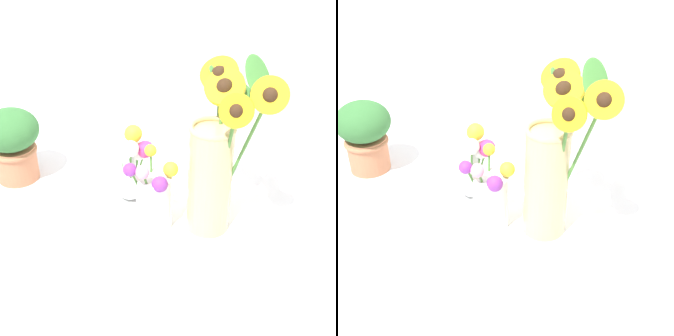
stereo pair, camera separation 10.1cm
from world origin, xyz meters
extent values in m
plane|color=silver|center=(0.00, 0.00, 0.00)|extent=(6.00, 6.00, 0.00)
cylinder|color=white|center=(-0.01, 0.02, 0.01)|extent=(0.51, 0.51, 0.02)
cylinder|color=#D1B77A|center=(0.09, 0.03, 0.14)|extent=(0.09, 0.09, 0.24)
torus|color=#D1B77A|center=(0.09, 0.03, 0.26)|extent=(0.10, 0.10, 0.01)
cylinder|color=#4C8438|center=(0.12, 0.02, 0.19)|extent=(0.05, 0.06, 0.26)
cylinder|color=yellow|center=(0.14, -0.01, 0.33)|extent=(0.07, 0.03, 0.07)
sphere|color=#382314|center=(0.14, -0.01, 0.33)|extent=(0.03, 0.03, 0.03)
cylinder|color=#4C8438|center=(0.09, 0.06, 0.21)|extent=(0.04, 0.08, 0.26)
cylinder|color=yellow|center=(0.07, 0.10, 0.34)|extent=(0.09, 0.07, 0.07)
sphere|color=#382314|center=(0.07, 0.10, 0.34)|extent=(0.03, 0.03, 0.03)
cylinder|color=#4C8438|center=(0.15, 0.03, 0.22)|extent=(0.09, 0.02, 0.26)
cylinder|color=yellow|center=(0.19, 0.02, 0.35)|extent=(0.09, 0.05, 0.08)
sphere|color=#382314|center=(0.19, 0.02, 0.35)|extent=(0.03, 0.03, 0.03)
cylinder|color=#4C8438|center=(0.09, 0.04, 0.20)|extent=(0.01, 0.07, 0.24)
cylinder|color=yellow|center=(0.09, 0.08, 0.33)|extent=(0.08, 0.07, 0.06)
sphere|color=#382314|center=(0.09, 0.08, 0.33)|extent=(0.03, 0.03, 0.03)
ellipsoid|color=#38702D|center=(0.10, 0.11, 0.33)|extent=(0.11, 0.06, 0.07)
ellipsoid|color=#38702D|center=(0.16, 0.06, 0.37)|extent=(0.09, 0.12, 0.07)
cylinder|color=white|center=(-0.02, -0.02, 0.08)|extent=(0.08, 0.08, 0.13)
cylinder|color=#4C8438|center=(-0.03, -0.01, 0.11)|extent=(0.02, 0.04, 0.15)
sphere|color=yellow|center=(-0.04, 0.01, 0.19)|extent=(0.03, 0.03, 0.03)
cylinder|color=#4C8438|center=(0.00, -0.03, 0.09)|extent=(0.02, 0.01, 0.10)
sphere|color=purple|center=(0.00, -0.04, 0.14)|extent=(0.03, 0.03, 0.03)
cylinder|color=#4C8438|center=(0.00, 0.00, 0.11)|extent=(0.03, 0.01, 0.10)
sphere|color=yellow|center=(0.01, 0.00, 0.16)|extent=(0.03, 0.03, 0.03)
cylinder|color=#4C8438|center=(-0.02, -0.04, 0.12)|extent=(0.02, 0.03, 0.11)
sphere|color=pink|center=(-0.03, -0.05, 0.17)|extent=(0.03, 0.03, 0.03)
cylinder|color=#4C8438|center=(-0.04, -0.04, 0.11)|extent=(0.03, 0.04, 0.12)
sphere|color=purple|center=(-0.06, -0.06, 0.18)|extent=(0.03, 0.03, 0.03)
sphere|color=white|center=(-0.12, 0.06, 0.05)|extent=(0.08, 0.08, 0.08)
cylinder|color=white|center=(-0.12, 0.06, 0.11)|extent=(0.03, 0.03, 0.04)
cylinder|color=#4C8438|center=(-0.11, 0.06, 0.10)|extent=(0.02, 0.02, 0.09)
sphere|color=white|center=(-0.10, 0.06, 0.15)|extent=(0.04, 0.04, 0.04)
cylinder|color=#4C8438|center=(-0.09, 0.05, 0.10)|extent=(0.04, 0.01, 0.11)
sphere|color=#C6337A|center=(-0.08, 0.06, 0.16)|extent=(0.04, 0.04, 0.04)
cylinder|color=#4C8438|center=(-0.11, 0.04, 0.10)|extent=(0.02, 0.03, 0.14)
sphere|color=white|center=(-0.10, 0.02, 0.17)|extent=(0.04, 0.04, 0.04)
cylinder|color=#4C8438|center=(-0.11, 0.05, 0.12)|extent=(0.02, 0.01, 0.14)
sphere|color=yellow|center=(-0.11, 0.05, 0.19)|extent=(0.04, 0.04, 0.04)
cylinder|color=#4C8438|center=(-0.13, 0.05, 0.09)|extent=(0.02, 0.01, 0.09)
sphere|color=white|center=(-0.14, 0.05, 0.14)|extent=(0.04, 0.04, 0.04)
cylinder|color=#B7704C|center=(-0.44, 0.03, 0.05)|extent=(0.11, 0.11, 0.09)
torus|color=#B7704C|center=(-0.44, 0.03, 0.08)|extent=(0.12, 0.12, 0.01)
ellipsoid|color=#336B33|center=(-0.44, 0.03, 0.14)|extent=(0.14, 0.14, 0.11)
camera|label=1|loc=(0.33, -0.76, 0.69)|focal=50.00mm
camera|label=2|loc=(0.42, -0.71, 0.69)|focal=50.00mm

